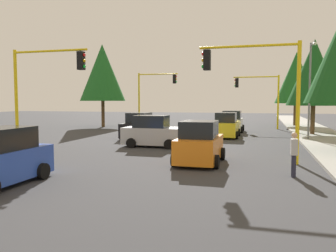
{
  "coord_description": "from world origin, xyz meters",
  "views": [
    {
      "loc": [
        22.36,
        5.94,
        2.89
      ],
      "look_at": [
        0.36,
        -0.14,
        1.2
      ],
      "focal_mm": 36.46,
      "sensor_mm": 36.0,
      "label": 1
    }
  ],
  "objects_px": {
    "car_white": "(232,122)",
    "tree_roadside_far": "(296,78)",
    "street_lamp_curbside": "(311,80)",
    "traffic_signal_far_left": "(260,91)",
    "traffic_signal_near_left": "(257,78)",
    "traffic_signal_far_right": "(154,89)",
    "car_silver": "(153,133)",
    "car_black": "(138,127)",
    "pedestrian_crossing": "(294,153)",
    "tree_roadside_mid": "(314,73)",
    "tree_opposite_side": "(102,73)",
    "traffic_signal_near_right": "(43,80)",
    "car_orange": "(200,144)",
    "car_yellow": "(226,126)"
  },
  "relations": [
    {
      "from": "car_white",
      "to": "tree_roadside_far",
      "type": "bearing_deg",
      "value": 142.83
    },
    {
      "from": "street_lamp_curbside",
      "to": "traffic_signal_far_left",
      "type": "bearing_deg",
      "value": -161.22
    },
    {
      "from": "traffic_signal_near_left",
      "to": "tree_roadside_far",
      "type": "bearing_deg",
      "value": 170.95
    },
    {
      "from": "traffic_signal_far_right",
      "to": "car_silver",
      "type": "height_order",
      "value": "traffic_signal_far_right"
    },
    {
      "from": "car_black",
      "to": "pedestrian_crossing",
      "type": "distance_m",
      "value": 15.17
    },
    {
      "from": "tree_roadside_mid",
      "to": "tree_opposite_side",
      "type": "xyz_separation_m",
      "value": [
        -4.0,
        -21.0,
        0.75
      ]
    },
    {
      "from": "car_silver",
      "to": "pedestrian_crossing",
      "type": "distance_m",
      "value": 10.3
    },
    {
      "from": "traffic_signal_near_right",
      "to": "car_orange",
      "type": "relative_size",
      "value": 1.56
    },
    {
      "from": "tree_roadside_mid",
      "to": "car_silver",
      "type": "xyz_separation_m",
      "value": [
        10.0,
        -10.63,
        -4.31
      ]
    },
    {
      "from": "car_orange",
      "to": "car_yellow",
      "type": "xyz_separation_m",
      "value": [
        -11.66,
        0.04,
        0.0
      ]
    },
    {
      "from": "car_yellow",
      "to": "car_black",
      "type": "relative_size",
      "value": 1.05
    },
    {
      "from": "car_silver",
      "to": "pedestrian_crossing",
      "type": "xyz_separation_m",
      "value": [
        6.76,
        7.77,
        0.01
      ]
    },
    {
      "from": "traffic_signal_near_left",
      "to": "pedestrian_crossing",
      "type": "relative_size",
      "value": 3.27
    },
    {
      "from": "tree_roadside_far",
      "to": "car_white",
      "type": "distance_m",
      "value": 11.27
    },
    {
      "from": "car_orange",
      "to": "car_black",
      "type": "bearing_deg",
      "value": -145.08
    },
    {
      "from": "car_white",
      "to": "pedestrian_crossing",
      "type": "relative_size",
      "value": 2.2
    },
    {
      "from": "traffic_signal_far_left",
      "to": "traffic_signal_near_right",
      "type": "distance_m",
      "value": 23.01
    },
    {
      "from": "tree_roadside_far",
      "to": "pedestrian_crossing",
      "type": "bearing_deg",
      "value": -5.04
    },
    {
      "from": "car_white",
      "to": "pedestrian_crossing",
      "type": "distance_m",
      "value": 18.94
    },
    {
      "from": "tree_roadside_far",
      "to": "car_yellow",
      "type": "bearing_deg",
      "value": -25.35
    },
    {
      "from": "tree_roadside_far",
      "to": "car_black",
      "type": "relative_size",
      "value": 2.22
    },
    {
      "from": "traffic_signal_far_left",
      "to": "street_lamp_curbside",
      "type": "relative_size",
      "value": 0.78
    },
    {
      "from": "tree_opposite_side",
      "to": "car_orange",
      "type": "relative_size",
      "value": 2.46
    },
    {
      "from": "car_orange",
      "to": "traffic_signal_far_right",
      "type": "bearing_deg",
      "value": -156.86
    },
    {
      "from": "street_lamp_curbside",
      "to": "tree_roadside_far",
      "type": "height_order",
      "value": "tree_roadside_far"
    },
    {
      "from": "tree_roadside_mid",
      "to": "traffic_signal_far_left",
      "type": "bearing_deg",
      "value": -144.16
    },
    {
      "from": "street_lamp_curbside",
      "to": "traffic_signal_near_right",
      "type": "bearing_deg",
      "value": -57.19
    },
    {
      "from": "car_orange",
      "to": "car_black",
      "type": "xyz_separation_m",
      "value": [
        -9.2,
        -6.42,
        -0.0
      ]
    },
    {
      "from": "traffic_signal_far_right",
      "to": "traffic_signal_near_left",
      "type": "height_order",
      "value": "traffic_signal_far_right"
    },
    {
      "from": "street_lamp_curbside",
      "to": "tree_opposite_side",
      "type": "distance_m",
      "value": 21.93
    },
    {
      "from": "car_orange",
      "to": "car_yellow",
      "type": "distance_m",
      "value": 11.66
    },
    {
      "from": "traffic_signal_far_left",
      "to": "car_white",
      "type": "bearing_deg",
      "value": -29.63
    },
    {
      "from": "traffic_signal_far_left",
      "to": "car_silver",
      "type": "relative_size",
      "value": 1.41
    },
    {
      "from": "traffic_signal_near_right",
      "to": "traffic_signal_far_left",
      "type": "bearing_deg",
      "value": 150.37
    },
    {
      "from": "traffic_signal_far_right",
      "to": "car_yellow",
      "type": "bearing_deg",
      "value": 44.19
    },
    {
      "from": "traffic_signal_near_right",
      "to": "car_yellow",
      "type": "relative_size",
      "value": 1.46
    },
    {
      "from": "car_orange",
      "to": "tree_roadside_mid",
      "type": "bearing_deg",
      "value": 155.41
    },
    {
      "from": "tree_roadside_far",
      "to": "car_yellow",
      "type": "height_order",
      "value": "tree_roadside_far"
    },
    {
      "from": "car_silver",
      "to": "traffic_signal_near_right",
      "type": "bearing_deg",
      "value": -51.75
    },
    {
      "from": "traffic_signal_near_right",
      "to": "tree_roadside_far",
      "type": "bearing_deg",
      "value": 147.64
    },
    {
      "from": "car_silver",
      "to": "tree_opposite_side",
      "type": "bearing_deg",
      "value": -143.48
    },
    {
      "from": "car_silver",
      "to": "car_orange",
      "type": "height_order",
      "value": "same"
    },
    {
      "from": "tree_opposite_side",
      "to": "traffic_signal_far_right",
      "type": "bearing_deg",
      "value": 110.84
    },
    {
      "from": "traffic_signal_far_left",
      "to": "street_lamp_curbside",
      "type": "xyz_separation_m",
      "value": [
        10.39,
        3.53,
        0.46
      ]
    },
    {
      "from": "tree_roadside_mid",
      "to": "car_orange",
      "type": "relative_size",
      "value": 2.15
    },
    {
      "from": "tree_roadside_mid",
      "to": "pedestrian_crossing",
      "type": "bearing_deg",
      "value": -9.68
    },
    {
      "from": "traffic_signal_far_left",
      "to": "traffic_signal_near_right",
      "type": "xyz_separation_m",
      "value": [
        20.0,
        -11.37,
        0.17
      ]
    },
    {
      "from": "car_white",
      "to": "street_lamp_curbside",
      "type": "bearing_deg",
      "value": 43.92
    },
    {
      "from": "car_silver",
      "to": "car_black",
      "type": "height_order",
      "value": "same"
    },
    {
      "from": "street_lamp_curbside",
      "to": "pedestrian_crossing",
      "type": "relative_size",
      "value": 4.12
    }
  ]
}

